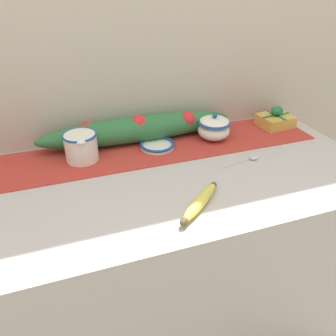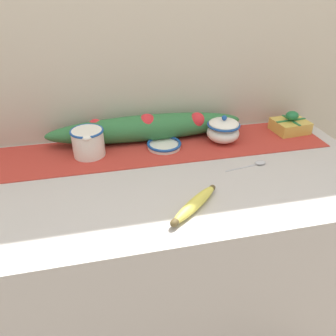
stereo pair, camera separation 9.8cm
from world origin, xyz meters
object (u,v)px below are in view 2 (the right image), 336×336
object	(u,v)px
sugar_bowl	(223,130)
small_dish	(164,145)
cream_pitcher	(88,142)
banana	(194,204)
gift_box	(290,125)
spoon	(258,163)

from	to	relation	value
sugar_bowl	small_dish	distance (m)	0.24
cream_pitcher	banana	world-z (taller)	cream_pitcher
banana	small_dish	bearing A→B (deg)	90.82
small_dish	gift_box	bearing A→B (deg)	2.92
sugar_bowl	gift_box	distance (m)	0.31
gift_box	banana	bearing A→B (deg)	-142.40
banana	cream_pitcher	bearing A→B (deg)	126.26
spoon	gift_box	world-z (taller)	gift_box
small_dish	spoon	bearing A→B (deg)	-33.32
cream_pitcher	spoon	bearing A→B (deg)	-18.79
sugar_bowl	small_dish	size ratio (longest dim) A/B	0.97
small_dish	spoon	distance (m)	0.35
cream_pitcher	banana	bearing A→B (deg)	-53.74
cream_pitcher	sugar_bowl	world-z (taller)	sugar_bowl
small_dish	banana	xyz separation A→B (m)	(0.01, -0.38, 0.00)
sugar_bowl	spoon	xyz separation A→B (m)	(0.06, -0.19, -0.05)
small_dish	spoon	xyz separation A→B (m)	(0.29, -0.19, -0.01)
cream_pitcher	spoon	xyz separation A→B (m)	(0.57, -0.19, -0.05)
sugar_bowl	gift_box	bearing A→B (deg)	5.09
cream_pitcher	gift_box	world-z (taller)	cream_pitcher
cream_pitcher	gift_box	size ratio (longest dim) A/B	0.96
spoon	gift_box	distance (m)	0.33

